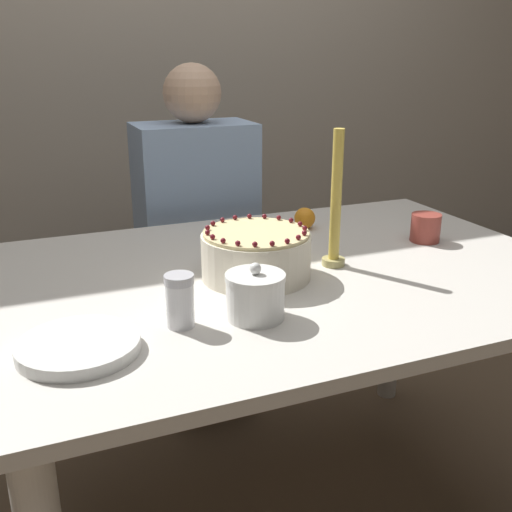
{
  "coord_description": "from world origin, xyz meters",
  "views": [
    {
      "loc": [
        -0.62,
        -1.26,
        1.29
      ],
      "look_at": [
        -0.1,
        -0.02,
        0.83
      ],
      "focal_mm": 42.0,
      "sensor_mm": 36.0,
      "label": 1
    }
  ],
  "objects": [
    {
      "name": "orange_fruit_0",
      "position": [
        0.19,
        0.31,
        0.8
      ],
      "size": [
        0.06,
        0.06,
        0.06
      ],
      "color": "orange",
      "rests_on": "dining_table"
    },
    {
      "name": "candle",
      "position": [
        0.11,
        -0.02,
        0.92
      ],
      "size": [
        0.06,
        0.06,
        0.34
      ],
      "color": "tan",
      "rests_on": "dining_table"
    },
    {
      "name": "person_man_blue_shirt",
      "position": [
        -0.03,
        0.7,
        0.54
      ],
      "size": [
        0.4,
        0.34,
        1.25
      ],
      "rotation": [
        0.0,
        0.0,
        3.14
      ],
      "color": "#595960",
      "rests_on": "ground_plane"
    },
    {
      "name": "sugar_shaker",
      "position": [
        -0.34,
        -0.21,
        0.83
      ],
      "size": [
        0.06,
        0.06,
        0.11
      ],
      "color": "white",
      "rests_on": "dining_table"
    },
    {
      "name": "wall_behind",
      "position": [
        0.0,
        1.4,
        1.3
      ],
      "size": [
        8.0,
        0.05,
        2.6
      ],
      "color": "#ADA393",
      "rests_on": "ground_plane"
    },
    {
      "name": "cake",
      "position": [
        -0.1,
        -0.02,
        0.83
      ],
      "size": [
        0.26,
        0.26,
        0.13
      ],
      "color": "#EFE5CC",
      "rests_on": "dining_table"
    },
    {
      "name": "plate_stack",
      "position": [
        -0.54,
        -0.24,
        0.78
      ],
      "size": [
        0.22,
        0.22,
        0.02
      ],
      "color": "white",
      "rests_on": "dining_table"
    },
    {
      "name": "sugar_bowl",
      "position": [
        -0.19,
        -0.23,
        0.82
      ],
      "size": [
        0.12,
        0.12,
        0.12
      ],
      "color": "white",
      "rests_on": "dining_table"
    },
    {
      "name": "dining_table",
      "position": [
        0.0,
        0.0,
        0.66
      ],
      "size": [
        1.41,
        1.01,
        0.77
      ],
      "color": "beige",
      "rests_on": "ground_plane"
    },
    {
      "name": "cup",
      "position": [
        0.45,
        0.06,
        0.81
      ],
      "size": [
        0.08,
        0.08,
        0.08
      ],
      "color": "#993D33",
      "rests_on": "dining_table"
    }
  ]
}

